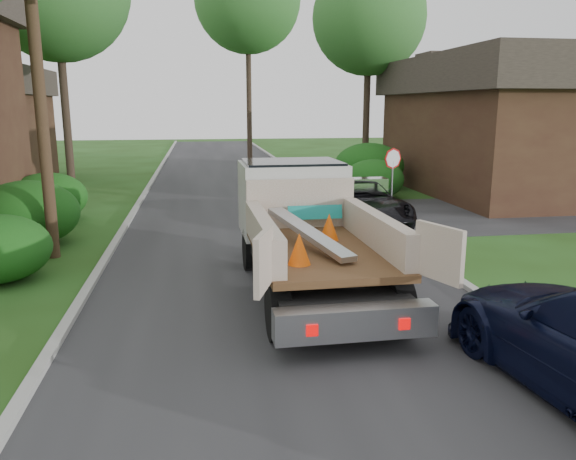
{
  "coord_description": "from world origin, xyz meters",
  "views": [
    {
      "loc": [
        -1.64,
        -10.18,
        3.91
      ],
      "look_at": [
        0.3,
        1.96,
        1.2
      ],
      "focal_mm": 35.0,
      "sensor_mm": 36.0,
      "label": 1
    }
  ],
  "objects_px": {
    "tree_right_far": "(369,18)",
    "black_pickup": "(358,203)",
    "flatbed_truck": "(302,219)",
    "utility_pole": "(36,54)",
    "stop_sign": "(393,168)",
    "house_right": "(520,123)"
  },
  "relations": [
    {
      "from": "house_right",
      "to": "flatbed_truck",
      "type": "xyz_separation_m",
      "value": [
        -12.37,
        -11.92,
        -1.74
      ]
    },
    {
      "from": "house_right",
      "to": "stop_sign",
      "type": "bearing_deg",
      "value": -147.34
    },
    {
      "from": "tree_right_far",
      "to": "flatbed_truck",
      "type": "bearing_deg",
      "value": -110.98
    },
    {
      "from": "tree_right_far",
      "to": "black_pickup",
      "type": "bearing_deg",
      "value": -107.68
    },
    {
      "from": "house_right",
      "to": "tree_right_far",
      "type": "height_order",
      "value": "tree_right_far"
    },
    {
      "from": "tree_right_far",
      "to": "black_pickup",
      "type": "distance_m",
      "value": 14.99
    },
    {
      "from": "flatbed_truck",
      "to": "black_pickup",
      "type": "relative_size",
      "value": 1.28
    },
    {
      "from": "stop_sign",
      "to": "house_right",
      "type": "height_order",
      "value": "house_right"
    },
    {
      "from": "house_right",
      "to": "black_pickup",
      "type": "height_order",
      "value": "house_right"
    },
    {
      "from": "flatbed_truck",
      "to": "utility_pole",
      "type": "bearing_deg",
      "value": 153.76
    },
    {
      "from": "stop_sign",
      "to": "black_pickup",
      "type": "bearing_deg",
      "value": -142.35
    },
    {
      "from": "stop_sign",
      "to": "black_pickup",
      "type": "xyz_separation_m",
      "value": [
        -1.6,
        -1.23,
        -1.02
      ]
    },
    {
      "from": "flatbed_truck",
      "to": "black_pickup",
      "type": "distance_m",
      "value": 6.45
    },
    {
      "from": "flatbed_truck",
      "to": "black_pickup",
      "type": "height_order",
      "value": "flatbed_truck"
    },
    {
      "from": "house_right",
      "to": "flatbed_truck",
      "type": "distance_m",
      "value": 17.27
    },
    {
      "from": "flatbed_truck",
      "to": "tree_right_far",
      "type": "bearing_deg",
      "value": 68.18
    },
    {
      "from": "utility_pole",
      "to": "black_pickup",
      "type": "bearing_deg",
      "value": 17.05
    },
    {
      "from": "flatbed_truck",
      "to": "black_pickup",
      "type": "bearing_deg",
      "value": 61.57
    },
    {
      "from": "utility_pole",
      "to": "flatbed_truck",
      "type": "bearing_deg",
      "value": -25.39
    },
    {
      "from": "stop_sign",
      "to": "tree_right_far",
      "type": "relative_size",
      "value": 0.22
    },
    {
      "from": "stop_sign",
      "to": "house_right",
      "type": "distance_m",
      "value": 9.37
    },
    {
      "from": "stop_sign",
      "to": "black_pickup",
      "type": "height_order",
      "value": "stop_sign"
    }
  ]
}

